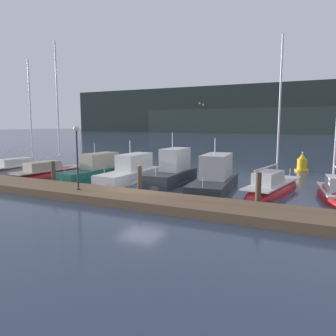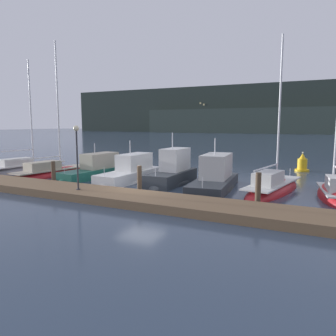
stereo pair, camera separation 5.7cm
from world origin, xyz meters
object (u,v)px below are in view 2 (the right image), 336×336
object	(u,v)px
motorboat_berth_5	(172,177)
channel_buoy	(302,164)
motorboat_berth_6	(214,183)
sailboat_berth_8	(334,197)
dock_lamppost	(77,147)
sailboat_berth_7	(272,190)
sailboat_berth_2	(53,174)
motorboat_berth_4	(130,176)
motorboat_berth_3	(95,173)
sailboat_berth_1	(27,171)

from	to	relation	value
motorboat_berth_5	channel_buoy	xyz separation A→B (m)	(7.72, 10.83, 0.18)
motorboat_berth_6	sailboat_berth_8	bearing A→B (deg)	2.18
motorboat_berth_6	dock_lamppost	xyz separation A→B (m)	(-6.20, -6.01, 2.57)
sailboat_berth_7	dock_lamppost	xyz separation A→B (m)	(-9.81, -6.54, 2.80)
sailboat_berth_7	channel_buoy	bearing A→B (deg)	85.34
sailboat_berth_2	motorboat_berth_4	xyz separation A→B (m)	(7.15, 0.63, 0.22)
motorboat_berth_5	dock_lamppost	world-z (taller)	dock_lamppost
motorboat_berth_3	dock_lamppost	size ratio (longest dim) A/B	1.94
motorboat_berth_6	dock_lamppost	world-z (taller)	dock_lamppost
motorboat_berth_4	motorboat_berth_5	size ratio (longest dim) A/B	1.22
motorboat_berth_4	dock_lamppost	distance (m)	6.47
motorboat_berth_5	motorboat_berth_6	world-z (taller)	motorboat_berth_5
motorboat_berth_4	motorboat_berth_5	world-z (taller)	motorboat_berth_5
motorboat_berth_5	dock_lamppost	distance (m)	7.45
sailboat_berth_7	sailboat_berth_8	distance (m)	3.43
motorboat_berth_3	motorboat_berth_5	world-z (taller)	motorboat_berth_5
motorboat_berth_6	sailboat_berth_7	size ratio (longest dim) A/B	0.73
motorboat_berth_3	motorboat_berth_6	distance (m)	10.05
sailboat_berth_2	dock_lamppost	bearing A→B (deg)	-35.36
dock_lamppost	sailboat_berth_8	bearing A→B (deg)	25.39
sailboat_berth_1	dock_lamppost	bearing A→B (deg)	-27.09
sailboat_berth_1	motorboat_berth_4	xyz separation A→B (m)	(10.63, 0.33, 0.25)
motorboat_berth_5	sailboat_berth_1	bearing A→B (deg)	-176.79
sailboat_berth_8	motorboat_berth_5	bearing A→B (deg)	179.52
sailboat_berth_2	sailboat_berth_8	distance (m)	20.70
channel_buoy	motorboat_berth_5	bearing A→B (deg)	-125.51
sailboat_berth_2	sailboat_berth_7	distance (m)	17.31
motorboat_berth_4	motorboat_berth_6	size ratio (longest dim) A/B	0.93
motorboat_berth_3	sailboat_berth_7	world-z (taller)	sailboat_berth_7
dock_lamppost	sailboat_berth_2	bearing A→B (deg)	144.64
sailboat_berth_2	sailboat_berth_7	size ratio (longest dim) A/B	1.11
sailboat_berth_2	channel_buoy	xyz separation A→B (m)	(18.13, 11.91, 0.50)
motorboat_berth_3	channel_buoy	bearing A→B (deg)	37.01
motorboat_berth_3	motorboat_berth_4	size ratio (longest dim) A/B	1.03
sailboat_berth_1	motorboat_berth_5	distance (m)	13.90
motorboat_berth_5	sailboat_berth_7	bearing A→B (deg)	1.45
motorboat_berth_3	motorboat_berth_4	world-z (taller)	motorboat_berth_4
motorboat_berth_5	dock_lamppost	size ratio (longest dim) A/B	1.54
sailboat_berth_1	dock_lamppost	size ratio (longest dim) A/B	2.85
sailboat_berth_7	sailboat_berth_2	bearing A→B (deg)	-175.84
motorboat_berth_5	sailboat_berth_7	xyz separation A→B (m)	(6.86, 0.17, -0.30)
sailboat_berth_1	dock_lamppost	world-z (taller)	sailboat_berth_1
motorboat_berth_3	motorboat_berth_6	xyz separation A→B (m)	(10.05, -0.22, 0.07)
motorboat_berth_6	channel_buoy	xyz separation A→B (m)	(4.49, 11.18, 0.25)
motorboat_berth_4	channel_buoy	bearing A→B (deg)	45.76
sailboat_berth_7	dock_lamppost	bearing A→B (deg)	-146.33
sailboat_berth_2	motorboat_berth_5	bearing A→B (deg)	5.94
sailboat_berth_1	motorboat_berth_4	world-z (taller)	sailboat_berth_1
channel_buoy	motorboat_berth_3	bearing A→B (deg)	-142.99
sailboat_berth_1	motorboat_berth_3	bearing A→B (deg)	5.23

